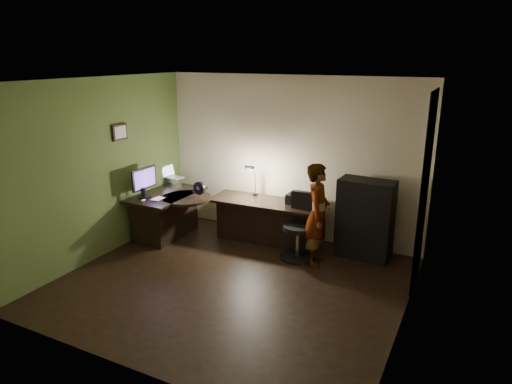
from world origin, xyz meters
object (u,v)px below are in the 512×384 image
at_px(cabinet, 365,219).
at_px(monitor, 144,187).
at_px(office_chair, 298,227).
at_px(person, 318,215).
at_px(desk_right, 267,222).
at_px(desk_left, 168,215).

relative_size(cabinet, monitor, 2.25).
bearing_deg(cabinet, office_chair, -148.17).
height_order(office_chair, person, person).
xyz_separation_m(cabinet, office_chair, (-0.89, -0.49, -0.12)).
xyz_separation_m(cabinet, person, (-0.57, -0.53, 0.15)).
distance_m(cabinet, person, 0.79).
bearing_deg(office_chair, desk_right, 152.77).
distance_m(desk_left, person, 2.66).
xyz_separation_m(desk_right, person, (1.00, -0.38, 0.41)).
distance_m(desk_right, cabinet, 1.60).
xyz_separation_m(desk_right, office_chair, (0.68, -0.34, 0.14)).
bearing_deg(person, desk_left, 82.32).
bearing_deg(monitor, desk_left, 61.33).
bearing_deg(office_chair, monitor, -169.16).
height_order(desk_right, cabinet, cabinet).
relative_size(desk_right, cabinet, 1.55).
distance_m(desk_right, monitor, 2.09).
distance_m(monitor, person, 2.86).
height_order(desk_right, person, person).
relative_size(desk_right, office_chair, 1.93).
bearing_deg(cabinet, desk_left, -164.98).
relative_size(desk_left, office_chair, 1.34).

